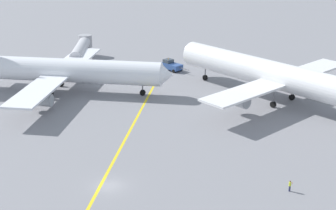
{
  "coord_description": "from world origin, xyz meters",
  "views": [
    {
      "loc": [
        19.47,
        -64.09,
        37.31
      ],
      "look_at": [
        4.69,
        25.07,
        4.0
      ],
      "focal_mm": 54.19,
      "sensor_mm": 36.0,
      "label": 1
    }
  ],
  "objects_px": {
    "ground_crew_marshaller_foreground": "(290,186)",
    "jet_bridge": "(82,47)",
    "airliner_at_gate_left": "(66,71)",
    "airliner_being_pushed": "(273,75)",
    "pushback_tug": "(171,65)"
  },
  "relations": [
    {
      "from": "airliner_at_gate_left",
      "to": "jet_bridge",
      "type": "distance_m",
      "value": 25.54
    },
    {
      "from": "airliner_at_gate_left",
      "to": "airliner_being_pushed",
      "type": "bearing_deg",
      "value": 2.07
    },
    {
      "from": "ground_crew_marshaller_foreground",
      "to": "jet_bridge",
      "type": "relative_size",
      "value": 0.08
    },
    {
      "from": "airliner_being_pushed",
      "to": "pushback_tug",
      "type": "xyz_separation_m",
      "value": [
        -25.27,
        19.56,
        -4.5
      ]
    },
    {
      "from": "airliner_being_pushed",
      "to": "pushback_tug",
      "type": "relative_size",
      "value": 5.69
    },
    {
      "from": "pushback_tug",
      "to": "jet_bridge",
      "type": "bearing_deg",
      "value": 171.37
    },
    {
      "from": "airliner_being_pushed",
      "to": "jet_bridge",
      "type": "height_order",
      "value": "airliner_being_pushed"
    },
    {
      "from": "airliner_at_gate_left",
      "to": "airliner_being_pushed",
      "type": "xyz_separation_m",
      "value": [
        46.07,
        1.66,
        0.82
      ]
    },
    {
      "from": "ground_crew_marshaller_foreground",
      "to": "airliner_being_pushed",
      "type": "bearing_deg",
      "value": 92.37
    },
    {
      "from": "airliner_being_pushed",
      "to": "pushback_tug",
      "type": "height_order",
      "value": "airliner_being_pushed"
    },
    {
      "from": "airliner_at_gate_left",
      "to": "jet_bridge",
      "type": "height_order",
      "value": "airliner_at_gate_left"
    },
    {
      "from": "airliner_at_gate_left",
      "to": "ground_crew_marshaller_foreground",
      "type": "bearing_deg",
      "value": -38.53
    },
    {
      "from": "pushback_tug",
      "to": "jet_bridge",
      "type": "distance_m",
      "value": 25.95
    },
    {
      "from": "airliner_at_gate_left",
      "to": "airliner_being_pushed",
      "type": "height_order",
      "value": "airliner_being_pushed"
    },
    {
      "from": "airliner_being_pushed",
      "to": "ground_crew_marshaller_foreground",
      "type": "height_order",
      "value": "airliner_being_pushed"
    }
  ]
}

